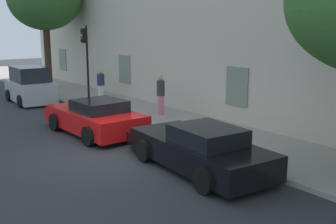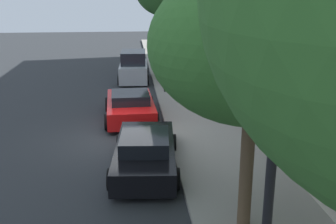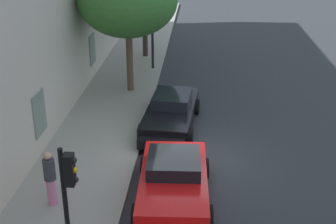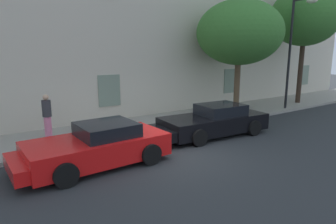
{
  "view_description": "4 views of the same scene",
  "coord_description": "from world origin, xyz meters",
  "px_view_note": "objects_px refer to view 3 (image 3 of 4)",
  "views": [
    {
      "loc": [
        10.79,
        -6.29,
        3.85
      ],
      "look_at": [
        2.08,
        0.34,
        1.57
      ],
      "focal_mm": 43.97,
      "sensor_mm": 36.0,
      "label": 1
    },
    {
      "loc": [
        14.86,
        0.44,
        5.55
      ],
      "look_at": [
        -1.35,
        2.0,
        0.62
      ],
      "focal_mm": 44.14,
      "sensor_mm": 36.0,
      "label": 2
    },
    {
      "loc": [
        -14.23,
        -0.21,
        7.92
      ],
      "look_at": [
        1.71,
        0.92,
        1.06
      ],
      "focal_mm": 49.54,
      "sensor_mm": 36.0,
      "label": 3
    },
    {
      "loc": [
        -5.51,
        -7.87,
        3.46
      ],
      "look_at": [
        1.28,
        2.11,
        0.94
      ],
      "focal_mm": 31.28,
      "sensor_mm": 36.0,
      "label": 4
    }
  ],
  "objects_px": {
    "sportscar_yellow_flank": "(170,115)",
    "tree_far_end": "(128,0)",
    "pedestrian_admiring": "(50,178)",
    "traffic_light": "(69,203)",
    "sportscar_red_lead": "(173,185)"
  },
  "relations": [
    {
      "from": "sportscar_yellow_flank",
      "to": "tree_far_end",
      "type": "distance_m",
      "value": 5.83
    },
    {
      "from": "pedestrian_admiring",
      "to": "traffic_light",
      "type": "bearing_deg",
      "value": -155.11
    },
    {
      "from": "sportscar_yellow_flank",
      "to": "tree_far_end",
      "type": "xyz_separation_m",
      "value": [
        3.83,
        2.16,
        3.82
      ]
    },
    {
      "from": "pedestrian_admiring",
      "to": "tree_far_end",
      "type": "bearing_deg",
      "value": -5.22
    },
    {
      "from": "sportscar_yellow_flank",
      "to": "traffic_light",
      "type": "relative_size",
      "value": 1.35
    },
    {
      "from": "sportscar_yellow_flank",
      "to": "pedestrian_admiring",
      "type": "height_order",
      "value": "pedestrian_admiring"
    },
    {
      "from": "traffic_light",
      "to": "pedestrian_admiring",
      "type": "distance_m",
      "value": 4.3
    },
    {
      "from": "sportscar_yellow_flank",
      "to": "traffic_light",
      "type": "height_order",
      "value": "traffic_light"
    },
    {
      "from": "sportscar_yellow_flank",
      "to": "tree_far_end",
      "type": "height_order",
      "value": "tree_far_end"
    },
    {
      "from": "sportscar_red_lead",
      "to": "tree_far_end",
      "type": "distance_m",
      "value": 10.16
    },
    {
      "from": "sportscar_yellow_flank",
      "to": "pedestrian_admiring",
      "type": "relative_size",
      "value": 3.0
    },
    {
      "from": "sportscar_red_lead",
      "to": "sportscar_yellow_flank",
      "type": "bearing_deg",
      "value": 4.85
    },
    {
      "from": "sportscar_yellow_flank",
      "to": "tree_far_end",
      "type": "relative_size",
      "value": 0.86
    },
    {
      "from": "tree_far_end",
      "to": "pedestrian_admiring",
      "type": "bearing_deg",
      "value": 174.78
    },
    {
      "from": "tree_far_end",
      "to": "traffic_light",
      "type": "bearing_deg",
      "value": -176.57
    }
  ]
}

